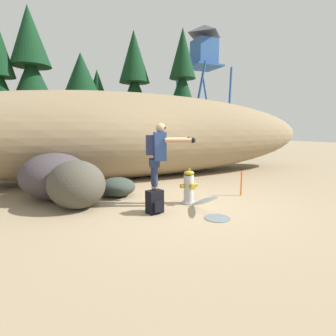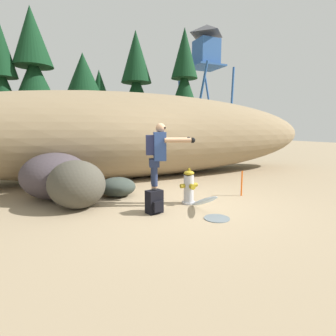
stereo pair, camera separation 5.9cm
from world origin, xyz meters
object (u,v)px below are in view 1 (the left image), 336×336
Objects in this scene: spare_backpack at (155,202)px; survey_stake at (241,183)px; boulder_large at (55,176)px; watchtower at (204,57)px; utility_worker at (159,154)px; boulder_mid at (117,187)px; boulder_small at (77,185)px; fire_hydrant at (189,187)px.

spare_backpack is 0.78× the size of survey_stake.
watchtower is (10.65, 10.74, 6.28)m from boulder_large.
utility_worker is 1.03m from spare_backpack.
watchtower is (8.68, 12.16, 5.72)m from utility_worker.
boulder_mid is 1.43× the size of survey_stake.
boulder_large is 1.32× the size of boulder_small.
utility_worker is at bearing 134.50° from spare_backpack.
survey_stake is at bearing 14.09° from utility_worker.
watchtower is at bearing 56.82° from fire_hydrant.
watchtower is at bearing 48.72° from boulder_small.
boulder_mid is at bearing -15.71° from boulder_large.
survey_stake reaches higher than spare_backpack.
boulder_large is 1.04m from boulder_small.
spare_backpack is at bearing -125.37° from watchtower.
survey_stake is (2.08, -0.12, -0.78)m from utility_worker.
spare_backpack is 0.55× the size of boulder_mid.
utility_worker is 16.00m from watchtower.
boulder_large reaches higher than boulder_small.
boulder_large reaches higher than spare_backpack.
spare_backpack is (-0.90, -0.29, -0.14)m from fire_hydrant.
boulder_mid is at bearing -130.00° from watchtower.
spare_backpack is 0.30× the size of boulder_large.
boulder_small is 0.13× the size of watchtower.
boulder_small is (0.37, -0.97, -0.04)m from boulder_large.
fire_hydrant is 0.49× the size of boulder_large.
boulder_small is at bearing -131.28° from watchtower.
fire_hydrant is 1.62× the size of spare_backpack.
boulder_small is (-2.20, 0.64, 0.13)m from fire_hydrant.
utility_worker is 2.83× the size of survey_stake.
boulder_mid is at bearing 139.05° from utility_worker.
survey_stake is (3.68, -0.57, -0.19)m from boulder_small.
fire_hydrant is at bearing -44.79° from boulder_mid.
fire_hydrant is at bearing -123.18° from watchtower.
spare_backpack is 0.05× the size of watchtower.
spare_backpack is 1.63m from boulder_small.
watchtower reaches higher than utility_worker.
spare_backpack reaches higher than boulder_mid.
survey_stake is at bearing 84.25° from spare_backpack.
boulder_mid is 0.73× the size of boulder_small.
boulder_large is 1.80× the size of boulder_mid.
utility_worker reaches higher than boulder_large.
spare_backpack is at bearing -161.86° from fire_hydrant.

